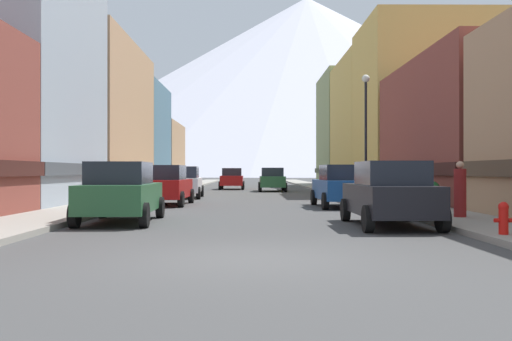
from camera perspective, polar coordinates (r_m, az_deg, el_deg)
ground_plane at (r=9.96m, az=-0.59°, el=-8.80°), size 400.00×400.00×0.00m
sidewalk_left at (r=45.30m, az=-8.44°, el=-1.90°), size 2.50×100.00×0.15m
sidewalk_right at (r=45.30m, az=7.43°, el=-1.90°), size 2.50×100.00×0.15m
storefront_left_1 at (r=27.57m, az=-23.86°, el=7.46°), size 6.96×9.37×10.60m
storefront_left_2 at (r=38.99m, az=-17.65°, el=4.70°), size 8.21×13.69×9.85m
storefront_left_3 at (r=50.38m, az=-14.50°, el=3.07°), size 9.63×9.51×8.88m
storefront_left_4 at (r=60.42m, az=-10.89°, el=1.46°), size 7.09×10.89×6.53m
storefront_right_1 at (r=29.47m, az=24.24°, el=3.30°), size 9.95×12.66×6.74m
storefront_right_2 at (r=40.00m, az=17.57°, el=5.68°), size 10.01×8.53×11.40m
storefront_right_3 at (r=49.65m, az=13.45°, el=4.27°), size 9.18×11.76×10.91m
storefront_right_4 at (r=61.15m, az=10.19°, el=3.80°), size 7.93×11.15×11.67m
car_left_0 at (r=17.16m, az=-13.34°, el=-2.12°), size 2.19×4.46×1.78m
car_left_1 at (r=25.70m, az=-9.03°, el=-1.44°), size 2.15×4.44×1.78m
car_left_2 at (r=32.43m, az=-7.24°, el=-1.16°), size 2.19×4.46×1.78m
car_right_0 at (r=15.98m, az=13.22°, el=-2.27°), size 2.07×4.41×1.78m
car_right_1 at (r=24.20m, az=8.51°, el=-1.53°), size 2.16×4.45×1.78m
car_driving_0 at (r=48.01m, az=-2.41°, el=-0.81°), size 2.06×4.40×1.78m
car_driving_1 at (r=43.04m, az=1.62°, el=-0.90°), size 2.06×4.40×1.78m
fire_hydrant_near at (r=13.39m, az=23.53°, el=-4.29°), size 0.40×0.22×0.70m
trash_bin_right at (r=22.14m, az=16.15°, el=-2.32°), size 0.59×0.59×0.98m
potted_plant_0 at (r=22.98m, az=17.22°, el=-2.13°), size 0.60×0.60×0.98m
pedestrian_0 at (r=32.12m, az=10.71°, el=-1.19°), size 0.36×0.36×1.61m
pedestrian_1 at (r=18.03m, az=19.74°, el=-1.96°), size 0.36×0.36×1.66m
streetlamp_right at (r=27.05m, az=10.93°, el=5.17°), size 0.36×0.36×5.86m
mountain_backdrop at (r=274.15m, az=5.12°, el=8.42°), size 275.86×275.86×84.13m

